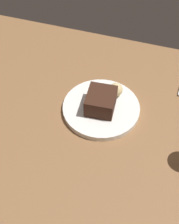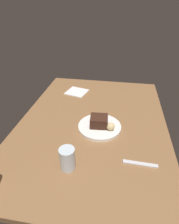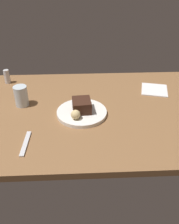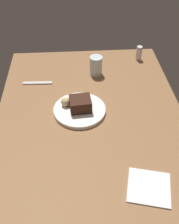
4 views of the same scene
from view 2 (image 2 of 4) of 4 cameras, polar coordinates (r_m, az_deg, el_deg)
The scene contains 7 objects.
dining_table at distance 110.24cm, azimuth 0.94°, elevation -3.51°, with size 120.00×84.00×3.00cm, color brown.
dessert_plate at distance 103.83cm, azimuth 3.08°, elevation -4.51°, with size 23.62×23.62×1.79cm, color white.
chocolate_cake_slice at distance 101.70cm, azimuth 2.90°, elevation -2.80°, with size 9.38×8.38×5.66cm, color #381E14.
bread_roll at distance 99.42cm, azimuth 6.46°, elevation -4.41°, with size 4.31×4.31×4.31cm, color #DBC184.
water_glass at distance 80.77cm, azimuth -6.76°, elevation -13.92°, with size 6.62×6.62×10.27cm, color silver.
dessert_spoon at distance 87.63cm, azimuth 15.16°, elevation -14.97°, with size 15.00×1.80×0.70cm, color silver.
folded_napkin at distance 142.05cm, azimuth -3.89°, elevation 6.11°, with size 13.91×14.58×0.60cm, color white.
Camera 2 is at (88.12, 13.15, 66.41)cm, focal length 30.04 mm.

